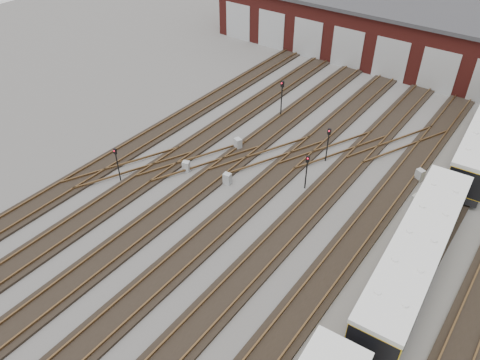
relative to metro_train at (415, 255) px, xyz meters
The scene contains 13 objects.
ground 13.20m from the metro_train, 139.95° to the right, with size 120.00×120.00×0.00m, color #4E4B48.
track_network 12.95m from the metro_train, 142.44° to the right, with size 30.40×70.00×0.33m.
maintenance_shed 33.14m from the metro_train, 107.59° to the left, with size 51.00×12.50×6.35m.
metro_train is the anchor object (origin of this frame).
signal_mast_0 21.69m from the metro_train, 169.60° to the right, with size 0.24×0.23×3.02m.
signal_mast_1 20.53m from the metro_train, 144.85° to the left, with size 0.31×0.29×3.67m.
signal_mast_2 12.73m from the metro_train, 141.39° to the left, with size 0.27×0.26×3.06m.
signal_mast_3 10.25m from the metro_train, 158.07° to the left, with size 0.30×0.29×2.94m.
relay_cabinet_0 18.21m from the metro_train, behind, with size 0.54×0.45×0.91m, color #989B9D.
relay_cabinet_1 14.65m from the metro_train, behind, with size 0.56×0.47×0.93m, color #989B9D.
relay_cabinet_2 17.60m from the metro_train, 163.08° to the left, with size 0.60×0.50×1.01m, color #989B9D.
relay_cabinet_3 6.91m from the metro_train, 106.75° to the left, with size 0.67×0.56×1.11m, color #989B9D.
relay_cabinet_4 10.45m from the metro_train, 106.41° to the left, with size 0.58×0.48×0.96m, color #989B9D.
Camera 1 is at (13.06, -13.02, 22.03)m, focal length 35.00 mm.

